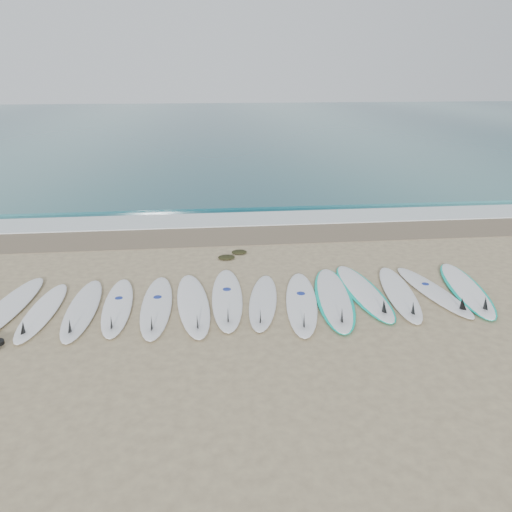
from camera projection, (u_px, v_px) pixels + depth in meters
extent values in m
plane|color=tan|center=(246.00, 302.00, 9.40)|extent=(120.00, 120.00, 0.00)
cube|color=#265F67|center=(210.00, 125.00, 39.66)|extent=(120.00, 55.00, 0.03)
cube|color=#6F5E49|center=(232.00, 235.00, 13.22)|extent=(120.00, 1.80, 0.01)
cube|color=silver|center=(229.00, 220.00, 14.52)|extent=(120.00, 1.40, 0.04)
cube|color=#265F67|center=(227.00, 206.00, 15.91)|extent=(120.00, 1.00, 0.10)
ellipsoid|color=white|center=(8.00, 308.00, 9.08)|extent=(0.91, 2.86, 0.09)
ellipsoid|color=white|center=(43.00, 311.00, 8.98)|extent=(0.61, 2.42, 0.08)
cone|color=black|center=(23.00, 327.00, 8.11)|extent=(0.22, 0.27, 0.26)
ellipsoid|color=white|center=(83.00, 308.00, 9.07)|extent=(0.57, 2.59, 0.08)
cone|color=black|center=(70.00, 326.00, 8.14)|extent=(0.22, 0.28, 0.28)
ellipsoid|color=white|center=(118.00, 306.00, 9.18)|extent=(0.64, 2.52, 0.08)
cone|color=black|center=(111.00, 322.00, 8.28)|extent=(0.22, 0.28, 0.27)
cylinder|color=navy|center=(119.00, 298.00, 9.39)|extent=(0.15, 0.15, 0.01)
ellipsoid|color=white|center=(157.00, 305.00, 9.19)|extent=(0.56, 2.67, 0.09)
cone|color=black|center=(152.00, 323.00, 8.23)|extent=(0.23, 0.28, 0.28)
cylinder|color=navy|center=(158.00, 297.00, 9.41)|extent=(0.15, 0.15, 0.01)
ellipsoid|color=white|center=(193.00, 303.00, 9.26)|extent=(0.81, 2.80, 0.09)
cone|color=black|center=(197.00, 320.00, 8.28)|extent=(0.26, 0.31, 0.29)
ellipsoid|color=white|center=(227.00, 297.00, 9.50)|extent=(0.68, 2.82, 0.09)
cone|color=black|center=(228.00, 314.00, 8.49)|extent=(0.25, 0.31, 0.30)
cylinder|color=navy|center=(227.00, 289.00, 9.73)|extent=(0.17, 0.17, 0.01)
ellipsoid|color=silver|center=(263.00, 301.00, 9.37)|extent=(0.92, 2.51, 0.08)
cone|color=black|center=(260.00, 316.00, 8.48)|extent=(0.25, 0.29, 0.26)
ellipsoid|color=white|center=(301.00, 302.00, 9.32)|extent=(0.99, 2.83, 0.09)
cone|color=black|center=(304.00, 319.00, 8.32)|extent=(0.28, 0.33, 0.30)
cylinder|color=navy|center=(301.00, 293.00, 9.56)|extent=(0.18, 0.18, 0.01)
ellipsoid|color=white|center=(334.00, 297.00, 9.50)|extent=(0.96, 2.92, 0.09)
ellipsoid|color=#00C3A2|center=(334.00, 297.00, 9.51)|extent=(1.07, 2.96, 0.07)
cone|color=black|center=(342.00, 314.00, 8.46)|extent=(0.28, 0.33, 0.31)
ellipsoid|color=white|center=(363.00, 291.00, 9.77)|extent=(0.70, 2.74, 0.09)
ellipsoid|color=#00C3A2|center=(363.00, 291.00, 9.77)|extent=(0.80, 2.77, 0.06)
cone|color=black|center=(384.00, 306.00, 8.79)|extent=(0.24, 0.30, 0.29)
ellipsoid|color=white|center=(399.00, 293.00, 9.71)|extent=(0.90, 2.68, 0.09)
cone|color=black|center=(413.00, 308.00, 8.75)|extent=(0.26, 0.31, 0.28)
ellipsoid|color=white|center=(432.00, 291.00, 9.80)|extent=(0.89, 2.56, 0.08)
cone|color=black|center=(462.00, 304.00, 8.92)|extent=(0.25, 0.30, 0.27)
cylinder|color=navy|center=(425.00, 284.00, 10.00)|extent=(0.16, 0.16, 0.01)
ellipsoid|color=white|center=(466.00, 288.00, 9.89)|extent=(1.02, 2.77, 0.09)
ellipsoid|color=#00C3A2|center=(466.00, 289.00, 9.89)|extent=(1.11, 2.81, 0.06)
cone|color=black|center=(486.00, 303.00, 8.91)|extent=(0.28, 0.32, 0.29)
ellipsoid|color=black|center=(226.00, 257.00, 11.55)|extent=(0.39, 0.31, 0.08)
ellipsoid|color=black|center=(239.00, 252.00, 11.89)|extent=(0.37, 0.29, 0.07)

